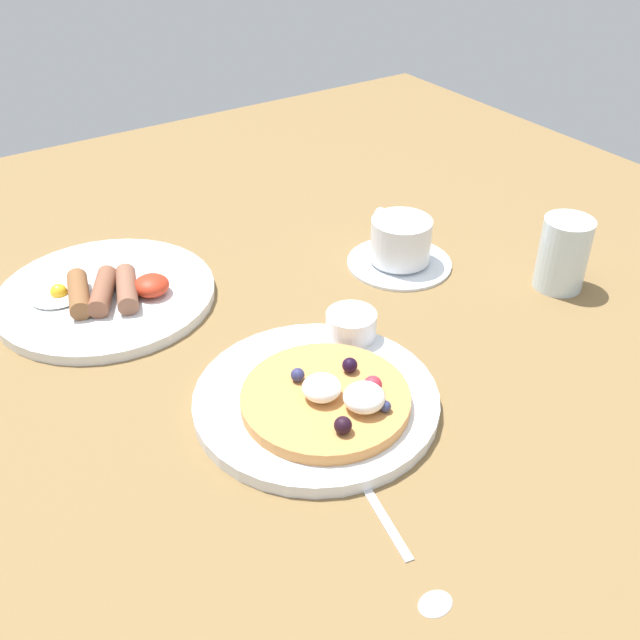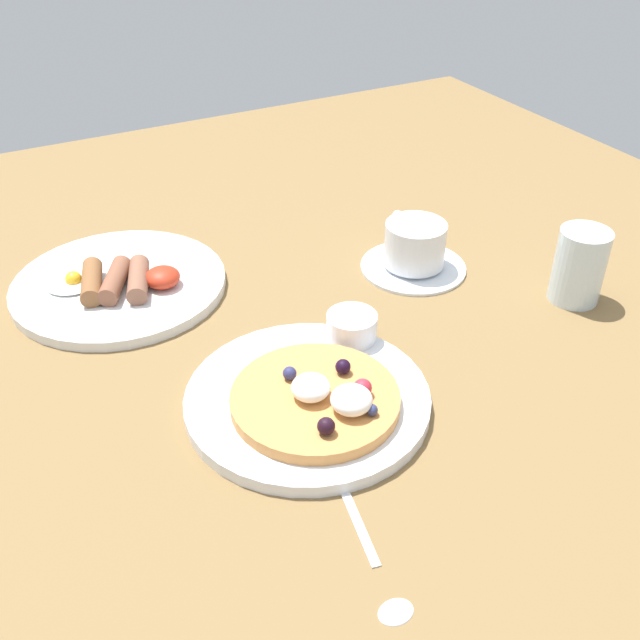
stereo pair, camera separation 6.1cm
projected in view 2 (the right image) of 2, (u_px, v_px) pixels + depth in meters
ground_plane at (297, 384)px, 78.03cm from camera, size 154.12×155.53×3.00cm
pancake_plate at (307, 399)px, 72.67cm from camera, size 24.34×24.34×1.39cm
pancake_with_berries at (319, 398)px, 70.26cm from camera, size 16.45×16.45×3.68cm
syrup_ramekin at (352, 326)px, 79.14cm from camera, size 5.52×5.52×2.94cm
breakfast_plate at (119, 285)px, 90.35cm from camera, size 26.00×26.00×1.28cm
fried_breakfast at (119, 280)px, 87.97cm from camera, size 14.87×11.33×2.58cm
coffee_saucer at (413, 266)px, 94.56cm from camera, size 13.56×13.56×0.81cm
coffee_cup at (414, 243)px, 92.80cm from camera, size 7.75×10.70×5.58cm
teaspoon at (383, 579)px, 56.22cm from camera, size 4.23×13.12×0.60cm
water_glass at (579, 266)px, 86.45cm from camera, size 6.02×6.02×9.08cm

